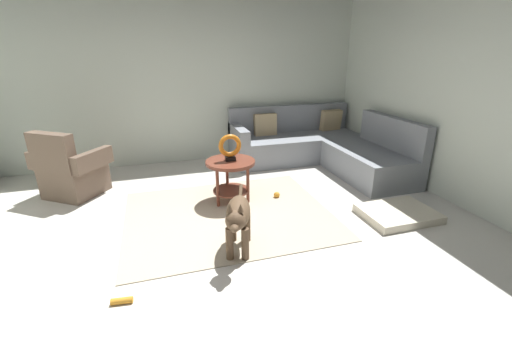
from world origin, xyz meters
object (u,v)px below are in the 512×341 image
object	(u,v)px
side_table	(231,170)
dog_bed_mat	(398,214)
torus_sculpture	(230,147)
dog	(238,217)
dog_toy_rope	(122,301)
armchair	(71,172)
sectional_couch	(320,148)
dog_toy_ball	(277,195)

from	to	relation	value
side_table	dog_bed_mat	distance (m)	2.01
torus_sculpture	dog_bed_mat	world-z (taller)	torus_sculpture
dog	dog_toy_rope	distance (m)	1.14
armchair	side_table	xyz separation A→B (m)	(1.92, -0.79, 0.09)
armchair	dog	distance (m)	2.58
sectional_couch	dog_toy_ball	world-z (taller)	sectional_couch
dog	side_table	bearing A→B (deg)	-81.26
sectional_couch	torus_sculpture	xyz separation A→B (m)	(-1.72, -0.97, 0.42)
side_table	torus_sculpture	bearing A→B (deg)	-97.13
dog	armchair	bearing A→B (deg)	-29.37
torus_sculpture	dog_toy_ball	xyz separation A→B (m)	(0.58, -0.07, -0.67)
dog_bed_mat	side_table	bearing A→B (deg)	150.49
dog	dog_toy_ball	size ratio (longest dim) A/B	10.29
side_table	torus_sculpture	world-z (taller)	torus_sculpture
side_table	dog_toy_ball	distance (m)	0.70
torus_sculpture	dog_toy_rope	size ratio (longest dim) A/B	2.06
side_table	dog_toy_ball	xyz separation A→B (m)	(0.58, -0.07, -0.38)
sectional_couch	dog_bed_mat	xyz separation A→B (m)	(-0.01, -1.94, -0.24)
sectional_couch	armchair	bearing A→B (deg)	-177.14
dog	dog_toy_rope	world-z (taller)	dog
sectional_couch	armchair	distance (m)	3.65
dog_toy_ball	dog_toy_rope	bearing A→B (deg)	-140.88
side_table	dog_toy_rope	bearing A→B (deg)	-128.28
sectional_couch	dog_toy_rope	size ratio (longest dim) A/B	14.22
armchair	dog_toy_ball	world-z (taller)	armchair
torus_sculpture	dog_toy_rope	xyz separation A→B (m)	(-1.20, -1.52, -0.69)
side_table	torus_sculpture	distance (m)	0.29
dog_bed_mat	dog	size ratio (longest dim) A/B	0.98
dog_bed_mat	dog_toy_rope	xyz separation A→B (m)	(-2.91, -0.55, -0.02)
dog_toy_ball	torus_sculpture	bearing A→B (deg)	173.15
dog_toy_ball	sectional_couch	bearing A→B (deg)	42.41
torus_sculpture	dog_bed_mat	xyz separation A→B (m)	(1.72, -0.97, -0.67)
torus_sculpture	armchair	bearing A→B (deg)	157.71
dog_bed_mat	dog_toy_rope	distance (m)	2.96
sectional_couch	armchair	world-z (taller)	same
side_table	dog_bed_mat	size ratio (longest dim) A/B	0.75
dog_toy_ball	dog_toy_rope	xyz separation A→B (m)	(-1.78, -1.45, -0.01)
armchair	dog_toy_rope	xyz separation A→B (m)	(0.73, -2.31, -0.30)
dog_bed_mat	dog_toy_ball	bearing A→B (deg)	141.52
armchair	torus_sculpture	world-z (taller)	armchair
sectional_couch	dog	bearing A→B (deg)	-132.44
dog_toy_ball	dog	bearing A→B (deg)	-126.34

